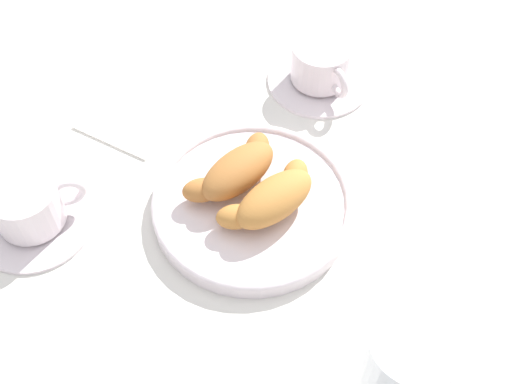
{
  "coord_description": "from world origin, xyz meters",
  "views": [
    {
      "loc": [
        -0.4,
        -0.14,
        0.62
      ],
      "look_at": [
        0.0,
        -0.0,
        0.03
      ],
      "focal_mm": 45.98,
      "sensor_mm": 36.0,
      "label": 1
    }
  ],
  "objects_px": {
    "croissant_small": "(236,170)",
    "coffee_cup_far": "(321,67)",
    "coffee_cup_near": "(30,209)",
    "folded_napkin": "(134,114)",
    "pastry_plate": "(256,201)",
    "juice_glass_left": "(406,364)",
    "croissant_large": "(272,198)"
  },
  "relations": [
    {
      "from": "pastry_plate",
      "to": "juice_glass_left",
      "type": "height_order",
      "value": "juice_glass_left"
    },
    {
      "from": "pastry_plate",
      "to": "juice_glass_left",
      "type": "relative_size",
      "value": 1.62
    },
    {
      "from": "pastry_plate",
      "to": "croissant_small",
      "type": "bearing_deg",
      "value": 64.29
    },
    {
      "from": "croissant_large",
      "to": "coffee_cup_far",
      "type": "distance_m",
      "value": 0.23
    },
    {
      "from": "pastry_plate",
      "to": "folded_napkin",
      "type": "bearing_deg",
      "value": 65.78
    },
    {
      "from": "croissant_small",
      "to": "coffee_cup_far",
      "type": "xyz_separation_m",
      "value": [
        0.2,
        -0.04,
        -0.02
      ]
    },
    {
      "from": "croissant_large",
      "to": "folded_napkin",
      "type": "distance_m",
      "value": 0.24
    },
    {
      "from": "croissant_large",
      "to": "folded_napkin",
      "type": "height_order",
      "value": "croissant_large"
    },
    {
      "from": "croissant_large",
      "to": "croissant_small",
      "type": "xyz_separation_m",
      "value": [
        0.02,
        0.05,
        0.0
      ]
    },
    {
      "from": "coffee_cup_near",
      "to": "juice_glass_left",
      "type": "height_order",
      "value": "juice_glass_left"
    },
    {
      "from": "croissant_large",
      "to": "croissant_small",
      "type": "height_order",
      "value": "same"
    },
    {
      "from": "pastry_plate",
      "to": "juice_glass_left",
      "type": "distance_m",
      "value": 0.27
    },
    {
      "from": "juice_glass_left",
      "to": "coffee_cup_near",
      "type": "bearing_deg",
      "value": 79.75
    },
    {
      "from": "coffee_cup_near",
      "to": "folded_napkin",
      "type": "height_order",
      "value": "coffee_cup_near"
    },
    {
      "from": "coffee_cup_far",
      "to": "juice_glass_left",
      "type": "relative_size",
      "value": 0.97
    },
    {
      "from": "croissant_small",
      "to": "coffee_cup_near",
      "type": "height_order",
      "value": "croissant_small"
    },
    {
      "from": "pastry_plate",
      "to": "coffee_cup_far",
      "type": "xyz_separation_m",
      "value": [
        0.22,
        -0.02,
        0.01
      ]
    },
    {
      "from": "folded_napkin",
      "to": "pastry_plate",
      "type": "bearing_deg",
      "value": -114.22
    },
    {
      "from": "juice_glass_left",
      "to": "folded_napkin",
      "type": "xyz_separation_m",
      "value": [
        0.26,
        0.38,
        -0.09
      ]
    },
    {
      "from": "pastry_plate",
      "to": "coffee_cup_far",
      "type": "distance_m",
      "value": 0.22
    },
    {
      "from": "croissant_small",
      "to": "juice_glass_left",
      "type": "height_order",
      "value": "juice_glass_left"
    },
    {
      "from": "coffee_cup_far",
      "to": "folded_napkin",
      "type": "height_order",
      "value": "coffee_cup_far"
    },
    {
      "from": "croissant_small",
      "to": "pastry_plate",
      "type": "bearing_deg",
      "value": -115.71
    },
    {
      "from": "coffee_cup_near",
      "to": "croissant_large",
      "type": "bearing_deg",
      "value": -71.03
    },
    {
      "from": "pastry_plate",
      "to": "coffee_cup_near",
      "type": "xyz_separation_m",
      "value": [
        -0.1,
        0.23,
        0.01
      ]
    },
    {
      "from": "croissant_small",
      "to": "juice_glass_left",
      "type": "bearing_deg",
      "value": -130.65
    },
    {
      "from": "coffee_cup_near",
      "to": "folded_napkin",
      "type": "relative_size",
      "value": 1.24
    },
    {
      "from": "coffee_cup_near",
      "to": "coffee_cup_far",
      "type": "relative_size",
      "value": 1.0
    },
    {
      "from": "pastry_plate",
      "to": "coffee_cup_near",
      "type": "bearing_deg",
      "value": 112.86
    },
    {
      "from": "coffee_cup_far",
      "to": "juice_glass_left",
      "type": "distance_m",
      "value": 0.43
    },
    {
      "from": "croissant_small",
      "to": "folded_napkin",
      "type": "xyz_separation_m",
      "value": [
        0.07,
        0.16,
        -0.04
      ]
    },
    {
      "from": "pastry_plate",
      "to": "croissant_large",
      "type": "distance_m",
      "value": 0.04
    }
  ]
}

